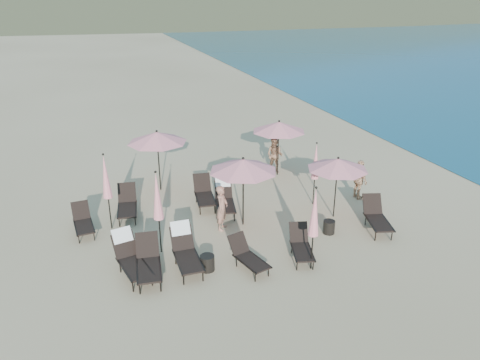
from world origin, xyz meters
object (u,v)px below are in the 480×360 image
object	(u,v)px
lounger_3	(248,256)
lounger_9	(224,197)
umbrella_open_2	(157,137)
beachgoer_c	(359,180)
umbrella_closed_3	(157,197)
side_table_1	(329,227)
lounger_6	(83,221)
lounger_7	(127,204)
lounger_5	(377,216)
umbrella_open_0	(243,165)
lounger_1	(130,256)
umbrella_open_1	(338,164)
umbrella_open_3	(279,127)
side_table_0	(207,263)
beachgoer_b	(275,155)
beachgoer_a	(222,208)
lounger_0	(148,261)
umbrella_closed_1	(316,162)
umbrella_closed_0	(315,213)
lounger_4	(301,245)
lounger_8	(204,193)
lounger_2	(185,249)
umbrella_closed_2	(106,177)

from	to	relation	value
lounger_3	lounger_9	xyz separation A→B (m)	(0.52, 3.86, 0.12)
umbrella_open_2	beachgoer_c	world-z (taller)	umbrella_open_2
umbrella_closed_3	beachgoer_c	size ratio (longest dim) A/B	1.74
lounger_3	beachgoer_c	bearing A→B (deg)	13.60
side_table_1	lounger_9	bearing A→B (deg)	134.56
lounger_6	lounger_7	distance (m)	1.72
lounger_3	side_table_1	xyz separation A→B (m)	(3.30, 1.04, -0.18)
lounger_5	umbrella_open_0	bearing A→B (deg)	173.16
lounger_1	umbrella_open_1	bearing A→B (deg)	-2.62
lounger_6	beachgoer_c	xyz separation A→B (m)	(10.21, -0.73, 0.38)
umbrella_closed_3	side_table_1	distance (m)	5.83
umbrella_open_1	side_table_1	xyz separation A→B (m)	(-0.77, -1.02, -1.80)
umbrella_open_0	umbrella_open_2	world-z (taller)	umbrella_open_2
umbrella_open_3	side_table_0	size ratio (longest dim) A/B	5.21
lounger_3	lounger_7	size ratio (longest dim) A/B	0.88
umbrella_open_0	side_table_0	bearing A→B (deg)	-130.03
umbrella_closed_3	beachgoer_b	distance (m)	7.96
lounger_1	beachgoer_c	world-z (taller)	beachgoer_c
beachgoer_a	side_table_1	bearing A→B (deg)	-79.31
lounger_0	lounger_3	world-z (taller)	lounger_0
lounger_3	lounger_5	bearing A→B (deg)	-5.98
umbrella_closed_1	lounger_9	bearing A→B (deg)	169.48
lounger_0	umbrella_closed_0	distance (m)	4.90
lounger_4	umbrella_closed_0	bearing A→B (deg)	-74.05
lounger_8	lounger_9	size ratio (longest dim) A/B	0.97
lounger_0	lounger_4	world-z (taller)	lounger_0
lounger_0	beachgoer_c	world-z (taller)	beachgoer_c
lounger_6	umbrella_open_1	xyz separation A→B (m)	(8.53, -1.79, 1.61)
umbrella_open_3	beachgoer_a	bearing A→B (deg)	-134.00
lounger_6	beachgoer_a	distance (m)	4.68
lounger_2	umbrella_closed_0	world-z (taller)	umbrella_closed_0
umbrella_closed_2	lounger_8	bearing A→B (deg)	12.07
lounger_2	lounger_8	world-z (taller)	lounger_2
umbrella_open_3	umbrella_closed_2	size ratio (longest dim) A/B	0.91
umbrella_open_1	beachgoer_b	bearing A→B (deg)	93.36
lounger_4	umbrella_open_1	world-z (taller)	umbrella_open_1
lounger_3	umbrella_closed_2	bearing A→B (deg)	118.03
umbrella_open_3	umbrella_closed_0	xyz separation A→B (m)	(-2.05, -7.11, -0.35)
lounger_2	lounger_4	bearing A→B (deg)	-10.85
umbrella_open_0	umbrella_open_2	size ratio (longest dim) A/B	0.99
lounger_3	umbrella_closed_1	xyz separation A→B (m)	(3.86, 3.24, 1.32)
side_table_0	beachgoer_c	size ratio (longest dim) A/B	0.30
lounger_7	umbrella_open_0	size ratio (longest dim) A/B	0.72
lounger_3	umbrella_open_0	world-z (taller)	umbrella_open_0
lounger_6	side_table_0	world-z (taller)	lounger_6
side_table_0	lounger_6	bearing A→B (deg)	132.74
lounger_1	lounger_4	size ratio (longest dim) A/B	1.17
lounger_1	lounger_8	bearing A→B (deg)	37.14
umbrella_open_0	beachgoer_a	xyz separation A→B (m)	(-0.78, -0.06, -1.42)
lounger_2	beachgoer_b	size ratio (longest dim) A/B	1.18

